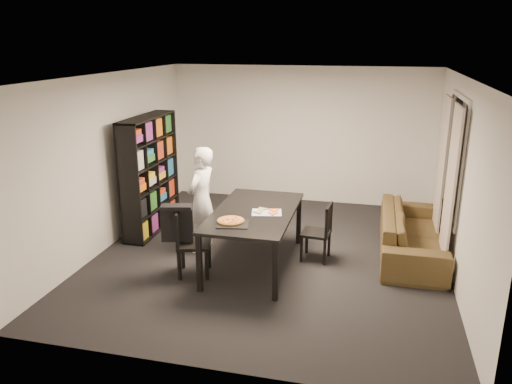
% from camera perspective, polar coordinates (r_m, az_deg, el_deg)
% --- Properties ---
extents(room, '(5.01, 5.51, 2.61)m').
position_cam_1_polar(room, '(7.02, 1.77, 2.48)').
color(room, black).
rests_on(room, ground).
extents(window_pane, '(0.02, 1.40, 1.60)m').
position_cam_1_polar(window_pane, '(7.50, 21.74, 3.78)').
color(window_pane, black).
rests_on(window_pane, room).
extents(window_frame, '(0.03, 1.52, 1.72)m').
position_cam_1_polar(window_frame, '(7.50, 21.70, 3.79)').
color(window_frame, white).
rests_on(window_frame, room).
extents(curtain_left, '(0.03, 0.70, 2.25)m').
position_cam_1_polar(curtain_left, '(7.08, 21.28, 0.14)').
color(curtain_left, beige).
rests_on(curtain_left, room).
extents(curtain_right, '(0.03, 0.70, 2.25)m').
position_cam_1_polar(curtain_right, '(8.07, 20.41, 2.24)').
color(curtain_right, beige).
rests_on(curtain_right, room).
extents(bookshelf, '(0.35, 1.50, 1.90)m').
position_cam_1_polar(bookshelf, '(8.34, -12.03, 1.99)').
color(bookshelf, black).
rests_on(bookshelf, room).
extents(dining_table, '(1.08, 1.94, 0.81)m').
position_cam_1_polar(dining_table, '(6.88, -0.20, -2.72)').
color(dining_table, black).
rests_on(dining_table, room).
extents(chair_left, '(0.52, 0.52, 0.92)m').
position_cam_1_polar(chair_left, '(6.75, -7.88, -5.25)').
color(chair_left, black).
rests_on(chair_left, room).
extents(chair_right, '(0.43, 0.43, 0.84)m').
position_cam_1_polar(chair_right, '(7.20, 7.52, -4.15)').
color(chair_right, black).
rests_on(chair_right, room).
extents(draped_jacket, '(0.44, 0.27, 0.51)m').
position_cam_1_polar(draped_jacket, '(6.69, -9.02, -3.38)').
color(draped_jacket, black).
rests_on(draped_jacket, chair_left).
extents(person, '(0.50, 0.65, 1.59)m').
position_cam_1_polar(person, '(7.41, -6.24, -0.89)').
color(person, white).
rests_on(person, room).
extents(baking_tray, '(0.45, 0.39, 0.01)m').
position_cam_1_polar(baking_tray, '(6.37, -2.67, -3.69)').
color(baking_tray, black).
rests_on(baking_tray, dining_table).
extents(pepperoni_pizza, '(0.35, 0.35, 0.03)m').
position_cam_1_polar(pepperoni_pizza, '(6.43, -2.90, -3.29)').
color(pepperoni_pizza, olive).
rests_on(pepperoni_pizza, dining_table).
extents(kitchen_towel, '(0.45, 0.38, 0.01)m').
position_cam_1_polar(kitchen_towel, '(6.78, 1.23, -2.36)').
color(kitchen_towel, silver).
rests_on(kitchen_towel, dining_table).
extents(pizza_slices, '(0.42, 0.37, 0.01)m').
position_cam_1_polar(pizza_slices, '(6.80, 1.23, -2.20)').
color(pizza_slices, gold).
rests_on(pizza_slices, dining_table).
extents(sofa, '(0.88, 2.25, 0.66)m').
position_cam_1_polar(sofa, '(7.73, 17.38, -4.50)').
color(sofa, '#41371A').
rests_on(sofa, room).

